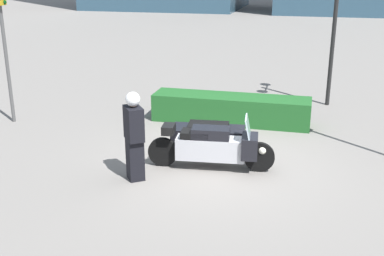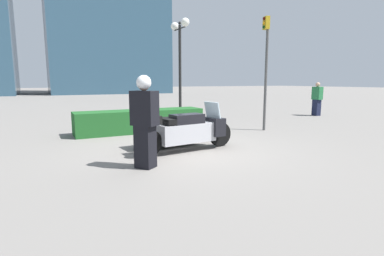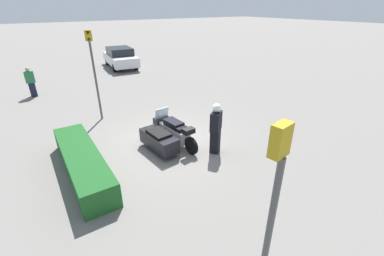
% 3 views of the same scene
% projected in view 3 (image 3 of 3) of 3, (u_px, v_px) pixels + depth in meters
% --- Properties ---
extents(ground_plane, '(160.00, 160.00, 0.00)m').
position_uv_depth(ground_plane, '(167.00, 143.00, 9.41)').
color(ground_plane, slate).
extents(police_motorcycle, '(2.60, 1.39, 1.14)m').
position_uv_depth(police_motorcycle, '(164.00, 134.00, 9.03)').
color(police_motorcycle, black).
rests_on(police_motorcycle, ground).
extents(officer_rider, '(0.52, 0.56, 1.76)m').
position_uv_depth(officer_rider, '(216.00, 127.00, 8.46)').
color(officer_rider, black).
rests_on(officer_rider, ground).
extents(hedge_bush_curbside, '(4.15, 0.93, 0.72)m').
position_uv_depth(hedge_bush_curbside, '(83.00, 162.00, 7.61)').
color(hedge_bush_curbside, '#1E5623').
rests_on(hedge_bush_curbside, ground).
extents(traffic_light_near, '(0.22, 0.29, 3.70)m').
position_uv_depth(traffic_light_near, '(93.00, 64.00, 10.37)').
color(traffic_light_near, '#4C4C4C').
rests_on(traffic_light_near, ground).
extents(traffic_light_far, '(0.22, 0.28, 3.44)m').
position_uv_depth(traffic_light_far, '(271.00, 210.00, 3.22)').
color(traffic_light_far, '#4C4C4C').
rests_on(traffic_light_far, ground).
extents(parked_car_background, '(4.61, 2.25, 1.54)m').
position_uv_depth(parked_car_background, '(120.00, 57.00, 20.40)').
color(parked_car_background, silver).
rests_on(parked_car_background, ground).
extents(pedestrian_bystander, '(0.29, 0.46, 1.60)m').
position_uv_depth(pedestrian_bystander, '(31.00, 82.00, 13.87)').
color(pedestrian_bystander, '#191E38').
rests_on(pedestrian_bystander, ground).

